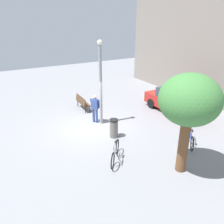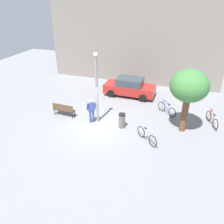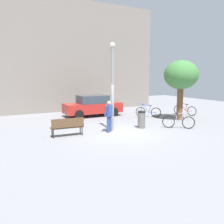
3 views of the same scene
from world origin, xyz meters
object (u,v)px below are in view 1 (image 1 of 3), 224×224
parked_car_red (175,101)px  trash_bin (114,128)px  lamppost (101,80)px  plaza_tree (189,101)px  person_by_lamppost (95,107)px  park_bench (82,102)px  bicycle_silver (115,153)px  bicycle_blue (191,137)px

parked_car_red → trash_bin: size_ratio=4.27×
lamppost → plaza_tree: size_ratio=1.18×
lamppost → person_by_lamppost: size_ratio=2.81×
parked_car_red → trash_bin: (0.86, -5.07, -0.28)m
park_bench → plaza_tree: size_ratio=0.41×
plaza_tree → parked_car_red: plaza_tree is taller
person_by_lamppost → bicycle_silver: size_ratio=1.20×
parked_car_red → bicycle_silver: bearing=-66.2°
bicycle_blue → bicycle_silver: size_ratio=1.01×
lamppost → bicycle_silver: 4.40m
plaza_tree → parked_car_red: 6.57m
lamppost → park_bench: bearing=-178.3°
lamppost → bicycle_blue: 5.48m
person_by_lamppost → park_bench: person_by_lamppost is taller
person_by_lamppost → bicycle_blue: bearing=31.5°
bicycle_silver → lamppost: bearing=161.0°
person_by_lamppost → plaza_tree: 6.24m
plaza_tree → bicycle_silver: bearing=-134.2°
person_by_lamppost → trash_bin: (2.10, 0.02, -0.47)m
lamppost → bicycle_blue: bearing=31.3°
bicycle_silver → trash_bin: (-1.84, 1.04, 0.11)m
bicycle_silver → bicycle_blue: bearing=79.9°
parked_car_red → trash_bin: 5.15m
person_by_lamppost → park_bench: 2.26m
plaza_tree → parked_car_red: size_ratio=0.94×
park_bench → lamppost: bearing=1.7°
lamppost → plaza_tree: (5.51, 0.71, 0.39)m
plaza_tree → trash_bin: 4.57m
plaza_tree → parked_car_red: (-4.59, 4.15, -2.19)m
lamppost → trash_bin: size_ratio=4.75×
park_bench → parked_car_red: (3.46, 4.95, 0.23)m
person_by_lamppost → bicycle_blue: size_ratio=1.18×
park_bench → trash_bin: 4.32m
person_by_lamppost → trash_bin: 2.15m
person_by_lamppost → parked_car_red: 5.25m
bicycle_blue → trash_bin: 3.78m
bicycle_silver → person_by_lamppost: bearing=165.6°
park_bench → trash_bin: trash_bin is taller
park_bench → trash_bin: bearing=-1.7°
park_bench → bicycle_blue: (6.84, 2.68, -0.16)m
park_bench → bicycle_blue: bicycle_blue is taller
bicycle_blue → parked_car_red: (-3.38, 2.26, 0.39)m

